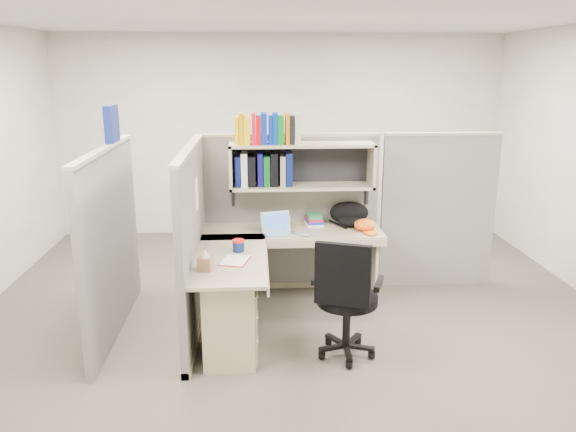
{
  "coord_description": "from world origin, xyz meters",
  "views": [
    {
      "loc": [
        -0.35,
        -4.67,
        2.28
      ],
      "look_at": [
        -0.06,
        0.25,
        0.96
      ],
      "focal_mm": 35.0,
      "sensor_mm": 36.0,
      "label": 1
    }
  ],
  "objects": [
    {
      "name": "backpack",
      "position": [
        0.59,
        0.7,
        0.85
      ],
      "size": [
        0.43,
        0.35,
        0.23
      ],
      "primitive_type": null,
      "rotation": [
        0.0,
        0.0,
        0.13
      ],
      "color": "black",
      "rests_on": "desk"
    },
    {
      "name": "laptop",
      "position": [
        -0.14,
        0.43,
        0.83
      ],
      "size": [
        0.36,
        0.36,
        0.21
      ],
      "primitive_type": null,
      "rotation": [
        0.0,
        0.0,
        0.29
      ],
      "color": "silver",
      "rests_on": "desk"
    },
    {
      "name": "paper_cup",
      "position": [
        -0.05,
        0.7,
        0.78
      ],
      "size": [
        0.09,
        0.09,
        0.1
      ],
      "primitive_type": "cylinder",
      "rotation": [
        0.0,
        0.0,
        -0.38
      ],
      "color": "white",
      "rests_on": "desk"
    },
    {
      "name": "desk",
      "position": [
        -0.41,
        -0.29,
        0.44
      ],
      "size": [
        1.74,
        1.75,
        0.73
      ],
      "color": "tan",
      "rests_on": "ground"
    },
    {
      "name": "cubicle",
      "position": [
        -0.37,
        0.45,
        0.91
      ],
      "size": [
        3.79,
        1.84,
        1.95
      ],
      "color": "slate",
      "rests_on": "ground"
    },
    {
      "name": "ground",
      "position": [
        0.0,
        0.0,
        0.0
      ],
      "size": [
        6.0,
        6.0,
        0.0
      ],
      "primitive_type": "plane",
      "color": "#36302A",
      "rests_on": "ground"
    },
    {
      "name": "room_shell",
      "position": [
        0.0,
        0.0,
        1.62
      ],
      "size": [
        6.0,
        6.0,
        6.0
      ],
      "color": "#AAA69A",
      "rests_on": "ground"
    },
    {
      "name": "book_stack",
      "position": [
        0.23,
        0.74,
        0.78
      ],
      "size": [
        0.18,
        0.23,
        0.11
      ],
      "primitive_type": null,
      "rotation": [
        0.0,
        0.0,
        0.09
      ],
      "color": "gray",
      "rests_on": "desk"
    },
    {
      "name": "orange_cap",
      "position": [
        0.7,
        0.51,
        0.79
      ],
      "size": [
        0.27,
        0.29,
        0.11
      ],
      "primitive_type": null,
      "rotation": [
        0.0,
        0.0,
        0.33
      ],
      "color": "orange",
      "rests_on": "desk"
    },
    {
      "name": "loose_paper",
      "position": [
        -0.53,
        -0.29,
        0.73
      ],
      "size": [
        0.26,
        0.31,
        0.0
      ],
      "primitive_type": null,
      "rotation": [
        0.0,
        0.0,
        -0.25
      ],
      "color": "silver",
      "rests_on": "desk"
    },
    {
      "name": "mouse",
      "position": [
        0.12,
        0.35,
        0.75
      ],
      "size": [
        0.09,
        0.07,
        0.03
      ],
      "primitive_type": "ellipsoid",
      "rotation": [
        0.0,
        0.0,
        -0.24
      ],
      "color": "#859FBD",
      "rests_on": "desk"
    },
    {
      "name": "tissue_box",
      "position": [
        -0.75,
        -0.5,
        0.81
      ],
      "size": [
        0.13,
        0.13,
        0.17
      ],
      "primitive_type": null,
      "rotation": [
        0.0,
        0.0,
        -0.23
      ],
      "color": "#9A6D57",
      "rests_on": "desk"
    },
    {
      "name": "snack_canister",
      "position": [
        -0.51,
        -0.06,
        0.78
      ],
      "size": [
        0.11,
        0.11,
        0.1
      ],
      "color": "#0D1E50",
      "rests_on": "desk"
    },
    {
      "name": "task_chair",
      "position": [
        0.34,
        -0.63,
        0.36
      ],
      "size": [
        0.59,
        0.55,
        1.02
      ],
      "color": "black",
      "rests_on": "ground"
    }
  ]
}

